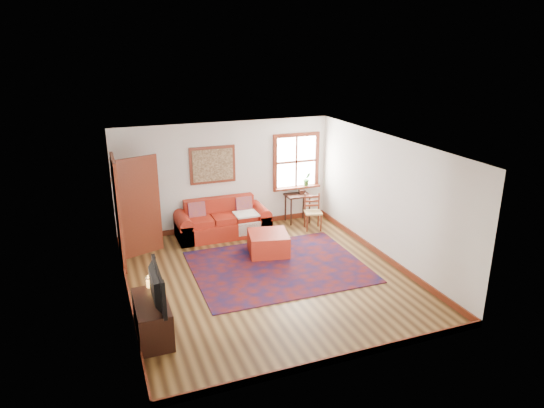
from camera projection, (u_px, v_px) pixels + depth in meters
name	position (u px, v px, depth m)	size (l,w,h in m)	color
ground	(267.00, 277.00, 9.06)	(5.50, 5.50, 0.00)	#3E2610
room_envelope	(267.00, 192.00, 8.54)	(5.04, 5.54, 2.52)	silver
window	(298.00, 167.00, 11.63)	(1.18, 0.20, 1.38)	white
doorway	(131.00, 208.00, 9.55)	(0.89, 1.08, 2.14)	black
framed_artwork	(213.00, 165.00, 10.87)	(1.05, 0.07, 0.85)	maroon
persian_rug	(278.00, 267.00, 9.45)	(3.26, 2.61, 0.02)	#57110C
red_leather_sofa	(223.00, 223.00, 10.98)	(2.07, 0.86, 0.81)	#A92615
red_ottoman	(268.00, 243.00, 9.99)	(0.79, 0.79, 0.45)	#A92615
side_table	(298.00, 199.00, 11.66)	(0.58, 0.43, 0.70)	black
ladder_back_chair	(313.00, 211.00, 11.28)	(0.46, 0.45, 0.83)	tan
media_cabinet	(152.00, 319.00, 7.16)	(0.47, 1.05, 0.58)	black
television	(152.00, 287.00, 6.89)	(0.99, 0.13, 0.57)	black
candle_hurricane	(150.00, 282.00, 7.45)	(0.12, 0.12, 0.18)	silver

